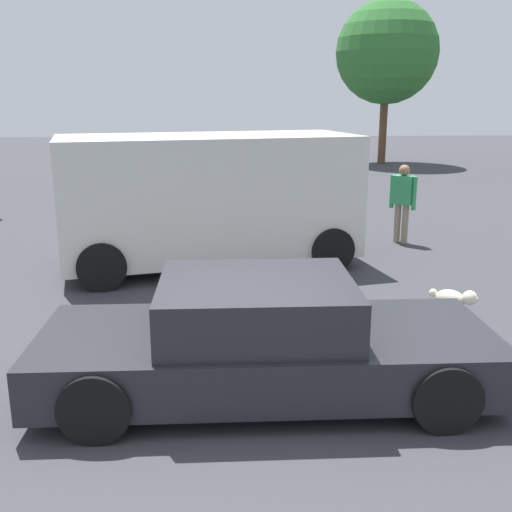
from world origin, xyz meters
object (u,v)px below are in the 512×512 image
object	(u,v)px
sedan_foreground	(264,342)
pedestrian	(403,197)
dog	(454,299)
van_white	(210,196)

from	to	relation	value
sedan_foreground	pedestrian	xyz separation A→B (m)	(3.21, 6.31, 0.39)
sedan_foreground	dog	distance (m)	3.31
dog	van_white	world-z (taller)	van_white
van_white	pedestrian	xyz separation A→B (m)	(3.84, 1.46, -0.28)
sedan_foreground	pedestrian	distance (m)	7.09
van_white	pedestrian	bearing A→B (deg)	7.82
sedan_foreground	van_white	xyz separation A→B (m)	(-0.63, 4.85, 0.67)
sedan_foreground	dog	world-z (taller)	sedan_foreground
sedan_foreground	van_white	bearing A→B (deg)	97.33
dog	van_white	distance (m)	4.51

